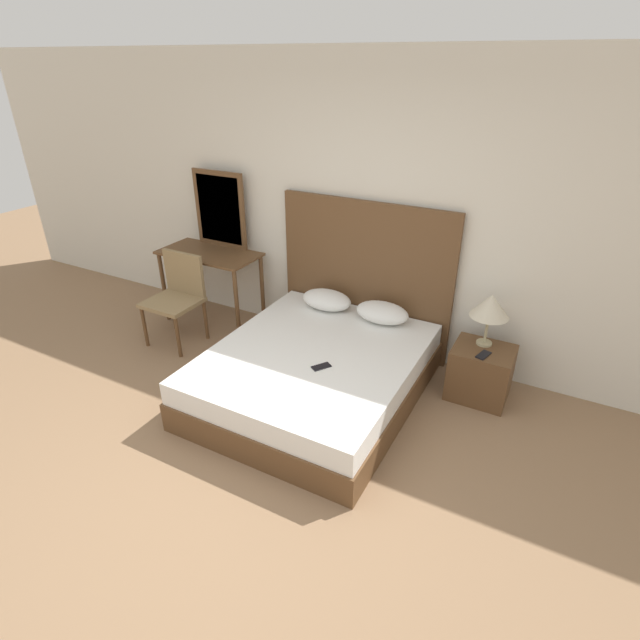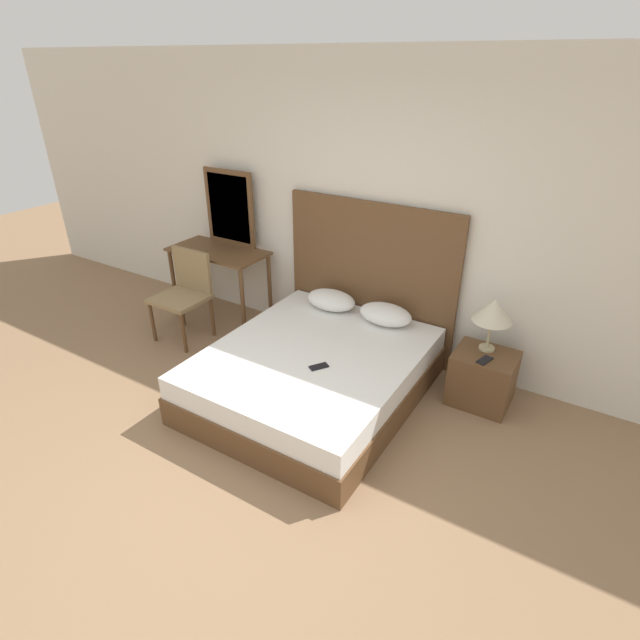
# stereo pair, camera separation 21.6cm
# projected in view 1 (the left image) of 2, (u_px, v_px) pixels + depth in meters

# --- Properties ---
(ground_plane) EXTENTS (16.00, 16.00, 0.00)m
(ground_plane) POSITION_uv_depth(u_px,v_px,m) (223.00, 507.00, 3.25)
(ground_plane) COLOR #8C6B4C
(wall_back) EXTENTS (10.00, 0.06, 2.70)m
(wall_back) POSITION_uv_depth(u_px,v_px,m) (378.00, 213.00, 4.50)
(wall_back) COLOR silver
(wall_back) RESTS_ON ground_plane
(bed) EXTENTS (1.63, 1.94, 0.44)m
(bed) POSITION_uv_depth(u_px,v_px,m) (315.00, 374.00, 4.23)
(bed) COLOR brown
(bed) RESTS_ON ground_plane
(headboard) EXTENTS (1.72, 0.05, 1.47)m
(headboard) POSITION_uv_depth(u_px,v_px,m) (365.00, 277.00, 4.76)
(headboard) COLOR brown
(headboard) RESTS_ON ground_plane
(pillow_left) EXTENTS (0.49, 0.32, 0.18)m
(pillow_left) POSITION_uv_depth(u_px,v_px,m) (327.00, 300.00, 4.79)
(pillow_left) COLOR white
(pillow_left) RESTS_ON bed
(pillow_right) EXTENTS (0.49, 0.32, 0.18)m
(pillow_right) POSITION_uv_depth(u_px,v_px,m) (382.00, 313.00, 4.55)
(pillow_right) COLOR white
(pillow_right) RESTS_ON bed
(phone_on_bed) EXTENTS (0.14, 0.16, 0.01)m
(phone_on_bed) POSITION_uv_depth(u_px,v_px,m) (321.00, 367.00, 3.91)
(phone_on_bed) COLOR black
(phone_on_bed) RESTS_ON bed
(nightstand) EXTENTS (0.49, 0.42, 0.46)m
(nightstand) POSITION_uv_depth(u_px,v_px,m) (480.00, 373.00, 4.22)
(nightstand) COLOR brown
(nightstand) RESTS_ON ground_plane
(table_lamp) EXTENTS (0.32, 0.32, 0.45)m
(table_lamp) POSITION_uv_depth(u_px,v_px,m) (490.00, 306.00, 4.02)
(table_lamp) COLOR tan
(table_lamp) RESTS_ON nightstand
(phone_on_nightstand) EXTENTS (0.11, 0.16, 0.01)m
(phone_on_nightstand) POSITION_uv_depth(u_px,v_px,m) (483.00, 355.00, 4.02)
(phone_on_nightstand) COLOR black
(phone_on_nightstand) RESTS_ON nightstand
(vanity_desk) EXTENTS (1.06, 0.53, 0.80)m
(vanity_desk) POSITION_uv_depth(u_px,v_px,m) (210.00, 264.00, 5.25)
(vanity_desk) COLOR brown
(vanity_desk) RESTS_ON ground_plane
(vanity_mirror) EXTENTS (0.62, 0.03, 0.79)m
(vanity_mirror) POSITION_uv_depth(u_px,v_px,m) (220.00, 209.00, 5.19)
(vanity_mirror) COLOR brown
(vanity_mirror) RESTS_ON vanity_desk
(chair) EXTENTS (0.50, 0.47, 0.90)m
(chair) POSITION_uv_depth(u_px,v_px,m) (178.00, 293.00, 4.96)
(chair) COLOR olive
(chair) RESTS_ON ground_plane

